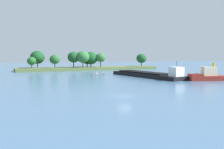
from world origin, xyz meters
The scene contains 5 objects.
ground_plane centered at (0.00, 0.00, 0.00)m, with size 400.00×400.00×0.00m, color #476B8E.
treeline_island centered at (16.35, 79.80, 3.41)m, with size 69.41×13.56×9.29m.
tugboat centered at (34.73, 16.24, 1.34)m, with size 11.84×6.87×5.20m.
cargo_barge centered at (24.72, 33.49, 0.92)m, with size 10.51×33.67×5.78m.
fishing_skiff centered at (11.62, 46.72, 0.24)m, with size 4.59×2.04×0.91m.
Camera 1 is at (-21.00, -43.39, 7.77)m, focal length 42.11 mm.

